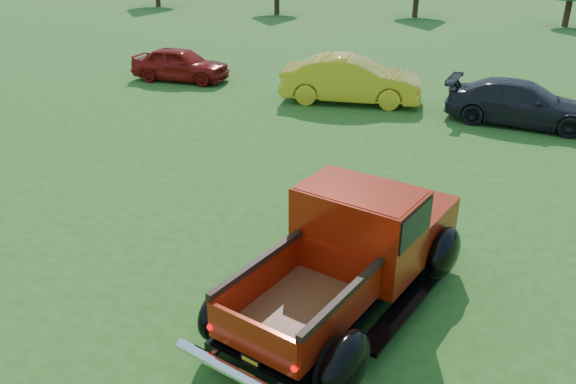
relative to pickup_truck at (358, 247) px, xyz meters
The scene contains 5 objects.
ground 1.63m from the pickup_truck, 146.16° to the left, with size 120.00×120.00×0.00m, color #224E16.
pickup_truck is the anchor object (origin of this frame).
show_car_red 14.76m from the pickup_truck, 130.82° to the left, with size 1.48×3.67×1.25m, color maroon.
show_car_yellow 10.93m from the pickup_truck, 105.30° to the left, with size 1.58×4.54×1.50m, color gold.
show_car_grey 10.33m from the pickup_truck, 76.84° to the left, with size 1.74×4.28×1.24m, color black.
Camera 1 is at (2.73, -7.93, 5.16)m, focal length 35.00 mm.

